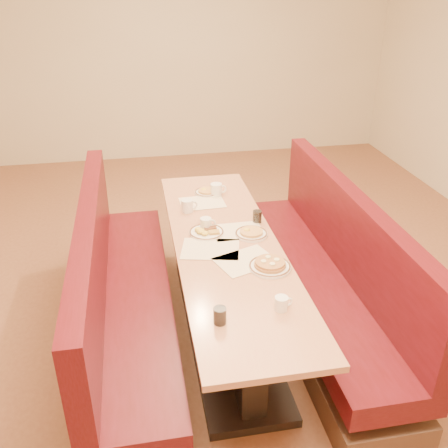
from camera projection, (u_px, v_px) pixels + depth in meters
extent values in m
plane|color=#9E6647|center=(226.00, 332.00, 3.71)|extent=(8.00, 8.00, 0.00)
cube|color=beige|center=(170.00, 54.00, 6.57)|extent=(6.00, 0.04, 2.80)
cube|color=black|center=(226.00, 328.00, 3.70)|extent=(0.55, 1.88, 0.06)
cube|color=black|center=(227.00, 292.00, 3.55)|extent=(0.15, 1.75, 0.71)
cube|color=tan|center=(227.00, 246.00, 3.38)|extent=(0.70, 2.50, 0.04)
cube|color=#4C3326|center=(134.00, 332.00, 3.55)|extent=(0.55, 2.50, 0.20)
cube|color=#550E18|center=(130.00, 301.00, 3.43)|extent=(0.55, 2.50, 0.16)
cube|color=#550E18|center=(92.00, 256.00, 3.22)|extent=(0.12, 2.50, 0.60)
cube|color=#4C3326|center=(314.00, 311.00, 3.77)|extent=(0.55, 2.50, 0.20)
cube|color=#550E18|center=(317.00, 281.00, 3.65)|extent=(0.55, 2.50, 0.16)
cube|color=#550E18|center=(351.00, 232.00, 3.51)|extent=(0.12, 2.50, 0.60)
cube|color=#FAEBC4|center=(210.00, 249.00, 3.30)|extent=(0.43, 0.36, 0.00)
cube|color=#FAEBC4|center=(246.00, 261.00, 3.17)|extent=(0.43, 0.38, 0.00)
cube|color=#FAEBC4|center=(202.00, 203.00, 3.95)|extent=(0.36, 0.27, 0.00)
cube|color=#FAEBC4|center=(238.00, 231.00, 3.52)|extent=(0.35, 0.26, 0.00)
cylinder|color=white|center=(270.00, 267.00, 3.09)|extent=(0.26, 0.26, 0.02)
torus|color=brown|center=(270.00, 266.00, 3.09)|extent=(0.26, 0.26, 0.01)
cylinder|color=#C27D45|center=(270.00, 264.00, 3.08)|extent=(0.20, 0.20, 0.02)
cylinder|color=#C27D45|center=(270.00, 262.00, 3.07)|extent=(0.18, 0.18, 0.02)
cylinder|color=#FFECA6|center=(277.00, 260.00, 3.08)|extent=(0.03, 0.03, 0.01)
cylinder|color=#FFECA6|center=(268.00, 257.00, 3.11)|extent=(0.03, 0.03, 0.01)
cylinder|color=#FFECA6|center=(264.00, 261.00, 3.06)|extent=(0.03, 0.03, 0.01)
cylinder|color=#FFECA6|center=(272.00, 264.00, 3.03)|extent=(0.03, 0.03, 0.01)
cylinder|color=white|center=(206.00, 232.00, 3.49)|extent=(0.25, 0.25, 0.02)
torus|color=brown|center=(206.00, 231.00, 3.49)|extent=(0.24, 0.24, 0.01)
ellipsoid|color=yellow|center=(201.00, 231.00, 3.46)|extent=(0.06, 0.06, 0.03)
ellipsoid|color=yellow|center=(205.00, 233.00, 3.44)|extent=(0.05, 0.05, 0.03)
ellipsoid|color=yellow|center=(198.00, 229.00, 3.49)|extent=(0.05, 0.05, 0.03)
cylinder|color=brown|center=(210.00, 229.00, 3.50)|extent=(0.09, 0.03, 0.02)
cylinder|color=brown|center=(210.00, 227.00, 3.53)|extent=(0.09, 0.03, 0.02)
cube|color=gold|center=(214.00, 232.00, 3.46)|extent=(0.08, 0.05, 0.02)
cylinder|color=white|center=(251.00, 234.00, 3.47)|extent=(0.23, 0.23, 0.02)
torus|color=brown|center=(251.00, 233.00, 3.47)|extent=(0.22, 0.22, 0.01)
cylinder|color=gold|center=(251.00, 232.00, 3.46)|extent=(0.16, 0.16, 0.02)
ellipsoid|color=yellow|center=(247.00, 230.00, 3.47)|extent=(0.05, 0.05, 0.02)
cylinder|color=white|center=(207.00, 192.00, 4.12)|extent=(0.21, 0.21, 0.02)
torus|color=brown|center=(207.00, 192.00, 4.11)|extent=(0.20, 0.20, 0.01)
cylinder|color=gold|center=(207.00, 191.00, 4.11)|extent=(0.14, 0.14, 0.02)
ellipsoid|color=yellow|center=(204.00, 189.00, 4.12)|extent=(0.04, 0.04, 0.02)
cylinder|color=white|center=(281.00, 303.00, 2.70)|extent=(0.07, 0.07, 0.08)
torus|color=white|center=(288.00, 302.00, 2.71)|extent=(0.06, 0.02, 0.06)
cylinder|color=black|center=(282.00, 298.00, 2.69)|extent=(0.06, 0.06, 0.01)
cylinder|color=white|center=(206.00, 224.00, 3.54)|extent=(0.08, 0.08, 0.09)
torus|color=white|center=(212.00, 223.00, 3.54)|extent=(0.06, 0.02, 0.06)
cylinder|color=black|center=(206.00, 219.00, 3.52)|extent=(0.07, 0.07, 0.01)
cylinder|color=white|center=(216.00, 190.00, 4.06)|extent=(0.09, 0.09, 0.10)
torus|color=white|center=(222.00, 189.00, 4.07)|extent=(0.07, 0.02, 0.07)
cylinder|color=black|center=(216.00, 185.00, 4.04)|extent=(0.08, 0.08, 0.01)
cylinder|color=white|center=(187.00, 206.00, 3.79)|extent=(0.09, 0.09, 0.10)
torus|color=white|center=(193.00, 205.00, 3.81)|extent=(0.07, 0.02, 0.07)
cylinder|color=black|center=(187.00, 201.00, 3.78)|extent=(0.08, 0.08, 0.01)
cylinder|color=black|center=(220.00, 316.00, 2.59)|extent=(0.06, 0.06, 0.09)
cylinder|color=silver|center=(220.00, 316.00, 2.59)|extent=(0.07, 0.07, 0.09)
cylinder|color=black|center=(257.00, 217.00, 3.64)|extent=(0.06, 0.06, 0.09)
cylinder|color=silver|center=(257.00, 216.00, 3.64)|extent=(0.07, 0.07, 0.09)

